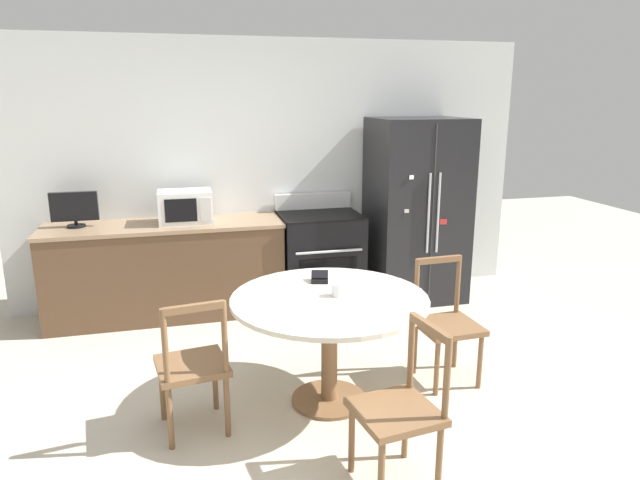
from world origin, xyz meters
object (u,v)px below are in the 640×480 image
wallet (320,278)px  refrigerator (416,210)px  microwave (185,207)px  dining_chair_left (193,367)px  countertop_tv (74,208)px  candle_glass (338,291)px  oven_range (320,258)px  dining_chair_right (446,324)px  dining_chair_near (400,410)px

wallet → refrigerator: bearing=47.0°
microwave → dining_chair_left: microwave is taller
countertop_tv → candle_glass: size_ratio=4.57×
oven_range → countertop_tv: size_ratio=2.66×
dining_chair_right → wallet: 0.99m
microwave → candle_glass: microwave is taller
dining_chair_left → wallet: bearing=18.1°
dining_chair_near → wallet: (-0.13, 1.23, 0.36)m
dining_chair_right → refrigerator: bearing=-108.8°
dining_chair_left → dining_chair_right: bearing=-0.9°
refrigerator → microwave: (-2.28, 0.09, 0.13)m
oven_range → dining_chair_near: size_ratio=1.20×
refrigerator → dining_chair_right: 1.87m
countertop_tv → dining_chair_right: bearing=-34.4°
microwave → refrigerator: bearing=-2.4°
dining_chair_right → oven_range: bearing=-77.3°
refrigerator → microwave: size_ratio=3.77×
refrigerator → countertop_tv: 3.26m
refrigerator → wallet: (-1.41, -1.51, -0.13)m
microwave → dining_chair_near: size_ratio=0.54×
dining_chair_near → dining_chair_right: (0.77, 1.01, 0.00)m
refrigerator → candle_glass: refrigerator is taller
oven_range → refrigerator: bearing=-3.5°
refrigerator → oven_range: size_ratio=1.70×
countertop_tv → candle_glass: (1.89, -1.97, -0.27)m
oven_range → dining_chair_near: (-0.28, -2.81, -0.03)m
dining_chair_near → dining_chair_left: 1.31m
dining_chair_near → wallet: size_ratio=5.86×
refrigerator → microwave: 2.29m
countertop_tv → wallet: bearing=-41.9°
dining_chair_near → dining_chair_left: (-1.05, 0.78, 0.00)m
wallet → candle_glass: bearing=-82.4°
dining_chair_left → oven_range: bearing=48.6°
dining_chair_left → microwave: bearing=80.7°
countertop_tv → dining_chair_left: 2.39m
dining_chair_right → candle_glass: dining_chair_right is taller
oven_range → dining_chair_right: 1.86m
dining_chair_near → candle_glass: 0.99m
dining_chair_near → microwave: bearing=11.6°
refrigerator → dining_chair_near: size_ratio=2.04×
oven_range → dining_chair_right: size_ratio=1.20×
refrigerator → candle_glass: size_ratio=20.76×
countertop_tv → dining_chair_right: 3.39m
dining_chair_right → microwave: bearing=-48.4°
oven_range → dining_chair_left: bearing=-123.4°
countertop_tv → dining_chair_near: 3.56m
refrigerator → candle_glass: (-1.36, -1.83, -0.12)m
countertop_tv → dining_chair_near: size_ratio=0.45×
microwave → dining_chair_right: 2.62m
refrigerator → microwave: refrigerator is taller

